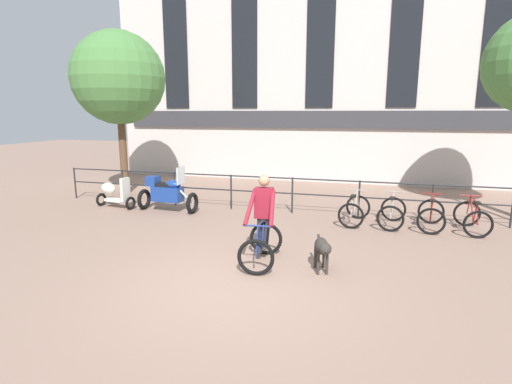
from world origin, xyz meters
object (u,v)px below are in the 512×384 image
at_px(parked_motorcycle, 167,193).
at_px(cyclist_with_bike, 262,224).
at_px(parked_bicycle_near_lamp, 355,210).
at_px(parked_bicycle_mid_left, 392,213).
at_px(parked_bicycle_mid_right, 431,215).
at_px(parked_scooter, 114,193).
at_px(dog, 322,248).
at_px(parked_bicycle_far_end, 472,218).

bearing_deg(parked_motorcycle, cyclist_with_bike, -126.96).
relative_size(cyclist_with_bike, parked_bicycle_near_lamp, 1.43).
distance_m(cyclist_with_bike, parked_bicycle_mid_left, 4.21).
distance_m(parked_bicycle_mid_right, parked_scooter, 9.05).
distance_m(dog, parked_bicycle_near_lamp, 3.59).
relative_size(parked_motorcycle, parked_bicycle_mid_right, 1.50).
bearing_deg(parked_bicycle_mid_right, cyclist_with_bike, 50.94).
distance_m(cyclist_with_bike, parked_bicycle_mid_right, 4.84).
bearing_deg(parked_bicycle_far_end, cyclist_with_bike, 35.75).
bearing_deg(dog, parked_bicycle_near_lamp, 66.97).
relative_size(dog, parked_bicycle_far_end, 0.83).
distance_m(dog, parked_bicycle_mid_right, 4.24).
xyz_separation_m(parked_bicycle_near_lamp, parked_bicycle_mid_left, (0.93, -0.00, 0.00)).
relative_size(parked_bicycle_near_lamp, parked_scooter, 0.90).
height_order(dog, parked_motorcycle, parked_motorcycle).
bearing_deg(dog, cyclist_with_bike, 152.73).
height_order(cyclist_with_bike, parked_motorcycle, cyclist_with_bike).
xyz_separation_m(dog, parked_scooter, (-6.75, 3.39, -0.01)).
xyz_separation_m(parked_motorcycle, parked_bicycle_mid_right, (7.25, 0.16, -0.20)).
bearing_deg(parked_bicycle_mid_right, dog, 64.43).
bearing_deg(parked_bicycle_near_lamp, cyclist_with_bike, 72.05).
distance_m(parked_bicycle_mid_left, parked_bicycle_mid_right, 0.93).
bearing_deg(cyclist_with_bike, parked_bicycle_far_end, 32.02).
relative_size(parked_bicycle_mid_left, parked_bicycle_far_end, 1.05).
distance_m(parked_bicycle_near_lamp, parked_bicycle_mid_left, 0.93).
bearing_deg(parked_motorcycle, parked_bicycle_far_end, -85.75).
distance_m(parked_motorcycle, parked_bicycle_mid_left, 6.32).
distance_m(cyclist_with_bike, parked_bicycle_far_end, 5.55).
distance_m(parked_motorcycle, parked_bicycle_mid_right, 7.25).
height_order(parked_motorcycle, parked_bicycle_mid_left, parked_motorcycle).
bearing_deg(parked_bicycle_mid_right, parked_bicycle_near_lamp, 7.29).
height_order(dog, parked_bicycle_mid_right, parked_bicycle_mid_right).
distance_m(parked_bicycle_mid_right, parked_bicycle_far_end, 0.93).
relative_size(parked_motorcycle, parked_bicycle_mid_left, 1.51).
relative_size(parked_bicycle_near_lamp, parked_bicycle_far_end, 1.06).
bearing_deg(cyclist_with_bike, parked_motorcycle, 134.97).
height_order(parked_motorcycle, parked_bicycle_near_lamp, parked_motorcycle).
height_order(parked_bicycle_mid_left, parked_scooter, parked_scooter).
bearing_deg(parked_bicycle_far_end, parked_bicycle_mid_right, -1.21).
bearing_deg(parked_bicycle_mid_left, parked_bicycle_near_lamp, 6.71).
height_order(parked_motorcycle, parked_scooter, parked_motorcycle).
distance_m(parked_bicycle_mid_left, parked_bicycle_far_end, 1.87).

